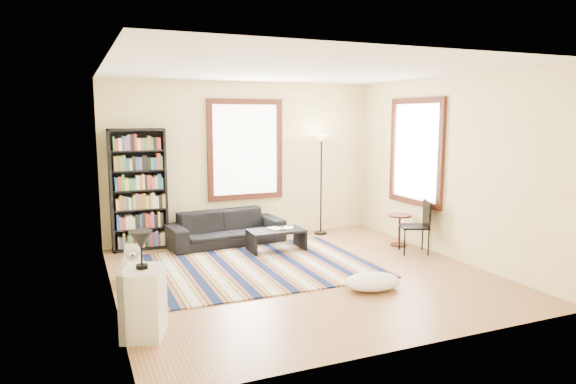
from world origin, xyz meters
name	(u,v)px	position (x,y,z in m)	size (l,w,h in m)	color
floor	(302,278)	(0.00, 0.00, -0.05)	(5.00, 5.00, 0.10)	#A07649
ceiling	(303,66)	(0.00, 0.00, 2.85)	(5.00, 5.00, 0.10)	white
wall_back	(244,160)	(0.00, 2.55, 1.40)	(5.00, 0.10, 2.80)	#FFF2AB
wall_front	(419,205)	(0.00, -2.55, 1.40)	(5.00, 0.10, 2.80)	#FFF2AB
wall_left	(104,185)	(-2.55, 0.00, 1.40)	(0.10, 5.00, 2.80)	#FFF2AB
wall_right	(452,168)	(2.55, 0.00, 1.40)	(0.10, 5.00, 2.80)	#FFF2AB
window_back	(245,150)	(0.00, 2.47, 1.60)	(1.20, 0.06, 1.60)	white
window_right	(416,152)	(2.47, 0.80, 1.60)	(0.06, 1.20, 1.60)	white
rug	(261,266)	(-0.39, 0.58, 0.01)	(3.17, 2.54, 0.02)	#0D1841
sofa	(226,228)	(-0.51, 2.05, 0.29)	(0.77, 1.98, 0.58)	black
bookshelf	(138,190)	(-1.90, 2.32, 1.00)	(0.90, 0.30, 2.00)	black
coffee_table	(276,240)	(0.13, 1.31, 0.18)	(0.90, 0.50, 0.36)	black
book_a	(270,229)	(0.03, 1.31, 0.37)	(0.24, 0.18, 0.02)	beige
book_b	(284,228)	(0.28, 1.36, 0.37)	(0.16, 0.22, 0.02)	beige
floor_cushion	(372,282)	(0.58, -0.90, 0.09)	(0.75, 0.57, 0.19)	white
floor_lamp	(321,185)	(1.37, 2.15, 0.93)	(0.30, 0.30, 1.86)	black
side_table	(399,230)	(2.20, 0.83, 0.27)	(0.40, 0.40, 0.54)	#481A12
folding_chair	(414,227)	(2.15, 0.35, 0.43)	(0.42, 0.40, 0.86)	black
white_cabinet	(144,302)	(-2.30, -1.22, 0.35)	(0.38, 0.50, 0.70)	silver
table_lamp	(141,250)	(-2.30, -1.22, 0.89)	(0.24, 0.24, 0.38)	black
dog	(133,261)	(-2.21, 0.66, 0.27)	(0.39, 0.54, 0.54)	silver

